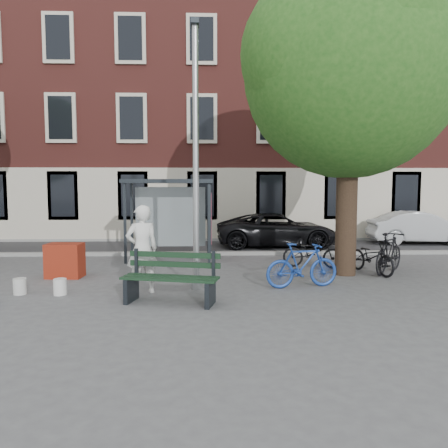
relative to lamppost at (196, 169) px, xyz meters
The scene contains 20 objects.
ground 2.78m from the lamppost, ahead, with size 90.00×90.00×0.00m, color #4C4C4F.
road 7.53m from the lamppost, 90.00° to the left, with size 40.00×4.00×0.01m, color #28282B.
curb_near 5.69m from the lamppost, 90.00° to the left, with size 40.00×0.25×0.12m, color gray.
curb_far 9.40m from the lamppost, 90.00° to the left, with size 40.00×0.25×0.12m, color gray.
building_row 13.67m from the lamppost, 90.00° to the left, with size 30.00×8.00×14.00m, color brown.
lamppost is the anchor object (origin of this frame).
tree_right 5.10m from the lamppost, 19.03° to the left, with size 5.76×5.60×8.20m.
bus_shelter 4.24m from the lamppost, 98.43° to the left, with size 2.85×1.45×2.62m.
painter 2.19m from the lamppost, 162.24° to the right, with size 0.72×0.47×1.98m, color white.
bench 2.67m from the lamppost, 111.25° to the right, with size 2.07×1.07×1.02m.
bike_a 4.80m from the lamppost, 36.92° to the left, with size 0.61×1.75×0.92m, color black.
bike_b 3.36m from the lamppost, ahead, with size 0.50×1.78×1.07m, color navy.
bike_c 5.55m from the lamppost, 18.71° to the left, with size 0.62×1.77×0.93m, color black.
bike_d 5.94m from the lamppost, 17.36° to the left, with size 0.54×1.90×1.14m, color black.
car_dark 8.00m from the lamppost, 67.01° to the left, with size 2.22×4.82×1.34m, color black.
car_silver 12.10m from the lamppost, 40.24° to the left, with size 1.44×4.14×1.36m, color #B7BABF.
red_stand 4.42m from the lamppost, 158.62° to the left, with size 0.90×0.60×0.90m, color maroon.
bucket_a 4.72m from the lamppost, behind, with size 0.28×0.28×0.36m, color silver.
bucket_c 4.00m from the lamppost, behind, with size 0.28×0.28×0.36m, color silver.
notice_sign 5.95m from the lamppost, 36.89° to the left, with size 0.36×0.15×2.13m.
Camera 1 is at (0.31, -10.11, 2.39)m, focal length 35.00 mm.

